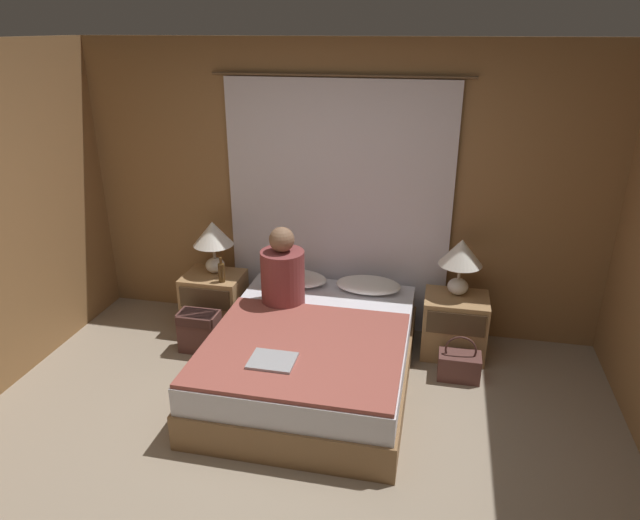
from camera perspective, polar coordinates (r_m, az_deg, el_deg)
The scene contains 16 objects.
ground_plane at distance 3.79m, azimuth -4.40°, elevation -20.47°, with size 16.00×16.00×0.00m, color gray.
wall_back at distance 4.97m, azimuth 1.92°, elevation 6.93°, with size 4.64×0.06×2.50m.
curtain_panel at distance 4.95m, azimuth 1.77°, elevation 5.16°, with size 2.14×0.03×2.22m.
bed at distance 4.42m, azimuth -0.79°, elevation -9.64°, with size 1.46×1.90×0.47m.
nightstand_left at distance 5.26m, azimuth -10.48°, elevation -4.07°, with size 0.52×0.42×0.52m.
nightstand_right at distance 4.91m, azimuth 13.28°, elevation -6.38°, with size 0.52×0.42×0.52m.
lamp_left at distance 5.09m, azimuth -10.65°, elevation 2.23°, with size 0.35×0.35×0.48m.
lamp_right at distance 4.72m, azimuth 13.91°, elevation 0.33°, with size 0.35×0.35×0.48m.
pillow_left at distance 4.99m, azimuth -2.48°, elevation -1.85°, with size 0.55×0.32×0.12m.
pillow_right at distance 4.88m, azimuth 4.86°, elevation -2.50°, with size 0.55×0.32×0.12m.
blanket_on_bed at distance 4.05m, azimuth -1.73°, elevation -8.73°, with size 1.40×1.27×0.03m.
person_left_in_bed at distance 4.59m, azimuth -3.75°, elevation -1.30°, with size 0.35×0.35×0.66m.
beer_bottle_on_left_stand at distance 4.97m, azimuth -9.82°, elevation -1.20°, with size 0.06×0.06×0.23m.
laptop_on_bed at distance 3.87m, azimuth -4.78°, elevation -10.00°, with size 0.30×0.25×0.02m.
backpack_on_floor at distance 4.95m, azimuth -11.97°, elevation -6.77°, with size 0.34×0.21×0.36m.
handbag_on_floor at distance 4.66m, azimuth 13.74°, elevation -10.18°, with size 0.33×0.20×0.37m.
Camera 1 is at (0.85, -2.65, 2.57)m, focal length 32.00 mm.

